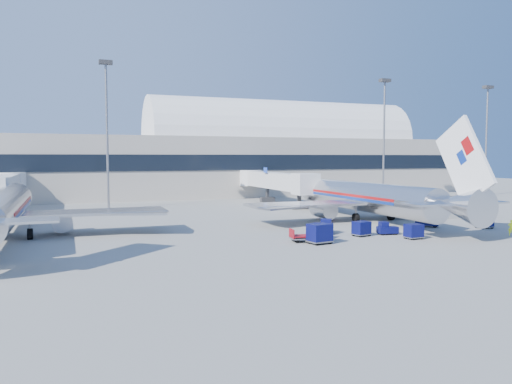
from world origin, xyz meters
name	(u,v)px	position (x,y,z in m)	size (l,w,h in m)	color
ground	(316,229)	(0.00, 0.00, 0.00)	(260.00, 260.00, 0.00)	gray
terminal	(130,160)	(-13.60, 55.96, 7.52)	(170.00, 28.15, 21.00)	#B2AA9E
airliner_main	(369,197)	(10.00, 4.51, 2.93)	(32.00, 37.26, 12.07)	silver
airliner_mid	(1,210)	(-32.00, 4.51, 2.93)	(32.00, 37.26, 12.07)	silver
jetbridge_near	(272,181)	(7.60, 30.81, 3.93)	(4.40, 27.50, 6.25)	silver
jetbridge_mid	(4,186)	(-34.40, 30.81, 3.93)	(4.40, 27.50, 6.25)	silver
mast_west	(107,112)	(-20.00, 30.00, 14.79)	(2.00, 1.20, 22.60)	slate
mast_east	(384,121)	(30.00, 30.00, 14.79)	(2.00, 1.20, 22.60)	slate
mast_far_east	(487,124)	(55.00, 30.00, 14.79)	(2.00, 1.20, 22.60)	slate
barrier_near	(433,216)	(18.00, 2.00, 0.45)	(3.00, 0.55, 0.90)	#9E9E96
barrier_mid	(454,215)	(21.30, 2.00, 0.45)	(3.00, 0.55, 0.90)	#9E9E96
barrier_far	(473,214)	(24.60, 2.00, 0.45)	(3.00, 0.55, 0.90)	#9E9E96
tug_lead	(387,229)	(4.98, -6.25, 0.61)	(2.21, 1.37, 1.35)	#090C43
tug_right	(426,220)	(12.75, -2.93, 0.75)	(2.72, 2.65, 1.65)	#090C43
tug_left	(326,227)	(-0.56, -3.45, 0.73)	(2.40, 2.73, 1.61)	#090C43
cart_train_a	(361,228)	(1.97, -6.19, 0.80)	(1.96, 1.67, 1.50)	#090C43
cart_train_b	(318,231)	(-3.21, -6.52, 0.84)	(2.24, 2.18, 1.57)	#090C43
cart_train_c	(320,233)	(-4.15, -8.67, 1.00)	(2.36, 1.95, 1.87)	#090C43
cart_solo_near	(414,231)	(5.78, -9.54, 0.78)	(1.71, 1.33, 1.47)	#090C43
cart_solo_far	(484,221)	(18.08, -6.28, 0.81)	(1.78, 1.39, 1.52)	#090C43
cart_open_red	(303,237)	(-5.10, -7.17, 0.45)	(2.55, 1.97, 0.62)	slate
ramp_worker	(511,228)	(16.51, -11.34, 0.82)	(0.59, 0.39, 1.63)	#AFD616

